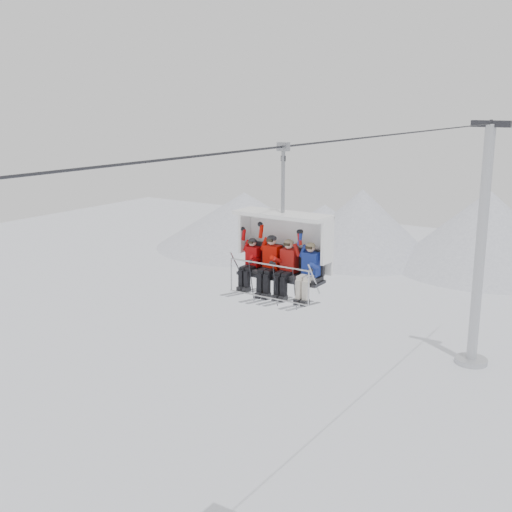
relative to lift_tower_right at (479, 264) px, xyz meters
The scene contains 7 objects.
lift_tower_right is the anchor object (origin of this frame).
haul_cable 23.25m from the lift_tower_right, 90.00° to the right, with size 0.06×0.06×50.00m, color #292A2E.
chairlift_carrier 21.19m from the lift_tower_right, 90.00° to the right, with size 2.60×1.17×3.98m.
skier_far_left 21.40m from the lift_tower_right, 92.43° to the right, with size 0.38×1.69×1.52m.
skier_center_left 21.38m from the lift_tower_right, 90.74° to the right, with size 0.45×1.69×1.75m.
skier_center_right 21.38m from the lift_tower_right, 89.30° to the right, with size 0.42×1.69×1.67m.
skier_far_right 21.40m from the lift_tower_right, 87.51° to the right, with size 0.42×1.69×1.66m.
Camera 1 is at (8.60, -12.93, 14.42)m, focal length 45.00 mm.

